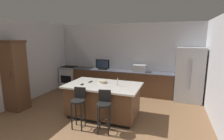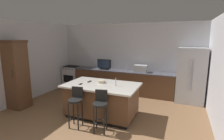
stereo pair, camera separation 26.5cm
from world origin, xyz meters
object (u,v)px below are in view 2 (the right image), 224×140
Objects in this scene: tv_monitor at (104,65)px; bar_stool_left at (76,104)px; cell_phone at (81,84)px; kitchen_island at (102,100)px; microwave at (141,69)px; refrigerator at (191,75)px; cabinet_tower at (16,73)px; tv_remote at (89,81)px; bar_stool_right at (100,107)px; range_oven at (72,76)px; fruit_bowl at (101,81)px.

tv_monitor reaches higher than bar_stool_left.
bar_stool_left is 6.65× the size of cell_phone.
cell_phone is (0.38, -2.35, -0.17)m from tv_monitor.
bar_stool_left is (-0.32, -0.80, 0.13)m from kitchen_island.
refrigerator is at bearing -2.35° from microwave.
cabinet_tower reaches higher than tv_remote.
tv_remote is at bearing -143.85° from refrigerator.
bar_stool_right is (-1.98, -2.89, -0.34)m from refrigerator.
range_oven is 5.45× the size of tv_remote.
bar_stool_right is (1.26, -2.91, -0.50)m from tv_monitor.
tv_remote is at bearing -173.98° from fruit_bowl.
tv_remote is (2.25, 0.58, -0.17)m from cabinet_tower.
bar_stool_left is 0.70m from cell_phone.
microwave is 0.48× the size of bar_stool_left.
refrigerator is 0.88× the size of cabinet_tower.
tv_remote reaches higher than kitchen_island.
refrigerator reaches higher than kitchen_island.
bar_stool_right is 1.22m from tv_remote.
bar_stool_right reaches higher than tv_remote.
cabinet_tower is at bearing -164.11° from tv_remote.
range_oven is at bearing 86.80° from cabinet_tower.
cell_phone is (2.00, -2.40, 0.47)m from range_oven.
bar_stool_right is (0.66, 0.03, -0.00)m from bar_stool_left.
refrigerator is 11.00× the size of tv_remote.
tv_monitor is at bearing 179.66° from refrigerator.
refrigerator is 5.64m from cabinet_tower.
tv_monitor is at bearing 87.46° from cell_phone.
microwave reaches higher than kitchen_island.
tv_monitor is (-0.92, 2.14, 0.63)m from kitchen_island.
microwave reaches higher than fruit_bowl.
tv_remote is at bearing -76.78° from tv_monitor.
tv_remote reaches higher than range_oven.
refrigerator is at bearing -0.83° from range_oven.
refrigerator is (2.32, 2.12, 0.46)m from kitchen_island.
cell_phone is at bearing 7.09° from cabinet_tower.
fruit_bowl is 0.37m from tv_remote.
bar_stool_right is at bearing -46.74° from tv_remote.
refrigerator is 4.88m from range_oven.
cabinet_tower is 3.08m from bar_stool_right.
bar_stool_right is (3.03, -0.29, -0.51)m from cabinet_tower.
range_oven reaches higher than kitchen_island.
kitchen_island is 0.65m from tv_remote.
tv_monitor is 3.43× the size of tv_remote.
cell_phone is (-0.54, -0.21, 0.46)m from kitchen_island.
tv_monitor is at bearing 104.54° from tv_remote.
bar_stool_left is 0.66m from bar_stool_right.
kitchen_island is 11.92× the size of tv_remote.
refrigerator is 1.87× the size of bar_stool_left.
tv_remote is (2.10, -2.09, 0.47)m from range_oven.
refrigerator reaches higher than cell_phone.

